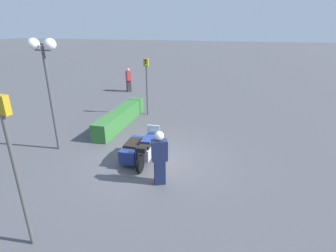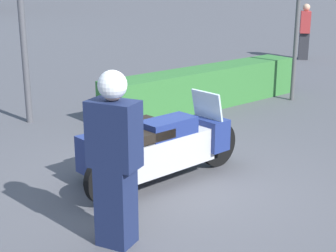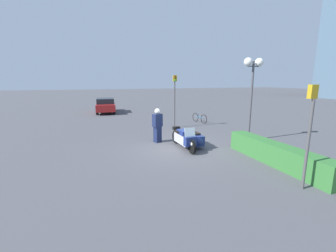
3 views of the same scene
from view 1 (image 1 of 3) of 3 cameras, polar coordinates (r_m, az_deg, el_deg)
ground_plane at (r=10.27m, az=-3.45°, el=-7.25°), size 160.00×160.00×0.00m
police_motorcycle at (r=10.20m, az=-5.87°, el=-4.61°), size 2.61×1.13×1.16m
officer_rider at (r=8.38m, az=-1.85°, el=-6.67°), size 0.48×0.58×1.83m
hedge_bush_curbside at (r=13.81m, az=-10.21°, el=1.99°), size 4.95×0.72×0.83m
twin_lamp_post at (r=11.04m, az=-25.30°, el=12.86°), size 0.43×1.14×4.44m
traffic_light_near at (r=14.77m, az=-4.69°, el=10.28°), size 0.23×0.26×3.17m
traffic_light_far at (r=6.35m, az=-30.65°, el=-5.33°), size 0.22×0.28×3.63m
pedestrian_bystander at (r=20.74m, az=-8.58°, el=9.88°), size 0.59×0.55×1.78m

